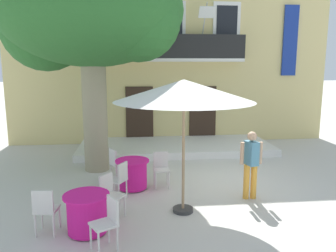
{
  "coord_description": "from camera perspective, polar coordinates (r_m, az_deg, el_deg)",
  "views": [
    {
      "loc": [
        -2.19,
        -8.45,
        3.12
      ],
      "look_at": [
        -1.14,
        1.55,
        1.3
      ],
      "focal_mm": 35.64,
      "sensor_mm": 36.0,
      "label": 1
    }
  ],
  "objects": [
    {
      "name": "ground_plane",
      "position": [
        9.27,
        8.15,
        -9.51
      ],
      "size": [
        120.0,
        120.0,
        0.0
      ],
      "primitive_type": "plane",
      "color": "beige"
    },
    {
      "name": "building_facade",
      "position": [
        15.53,
        -0.27,
        12.58
      ],
      "size": [
        13.0,
        5.09,
        7.5
      ],
      "color": "#DBC67F",
      "rests_on": "ground"
    },
    {
      "name": "entrance_step_platform",
      "position": [
        12.53,
        1.28,
        -3.57
      ],
      "size": [
        7.07,
        2.76,
        0.25
      ],
      "primitive_type": "cube",
      "color": "silver",
      "rests_on": "ground"
    },
    {
      "name": "plane_tree",
      "position": [
        10.16,
        -13.42,
        17.83
      ],
      "size": [
        5.35,
        4.7,
        6.21
      ],
      "color": "gray",
      "rests_on": "ground"
    },
    {
      "name": "cafe_table_near_tree",
      "position": [
        8.66,
        -6.1,
        -8.16
      ],
      "size": [
        0.86,
        0.86,
        0.76
      ],
      "color": "#DB1984",
      "rests_on": "ground"
    },
    {
      "name": "cafe_chair_near_tree_0",
      "position": [
        8.74,
        -1.17,
        -6.99
      ],
      "size": [
        0.41,
        0.41,
        0.91
      ],
      "color": "silver",
      "rests_on": "ground"
    },
    {
      "name": "cafe_chair_near_tree_1",
      "position": [
        9.23,
        -8.77,
        -6.17
      ],
      "size": [
        0.54,
        0.54,
        0.91
      ],
      "color": "silver",
      "rests_on": "ground"
    },
    {
      "name": "cafe_chair_near_tree_2",
      "position": [
        7.97,
        -8.37,
        -8.81
      ],
      "size": [
        0.55,
        0.55,
        0.91
      ],
      "color": "silver",
      "rests_on": "ground"
    },
    {
      "name": "cafe_table_middle",
      "position": [
        6.65,
        -13.68,
        -14.26
      ],
      "size": [
        0.86,
        0.86,
        0.76
      ],
      "color": "#DB1984",
      "rests_on": "ground"
    },
    {
      "name": "cafe_chair_middle_0",
      "position": [
        5.99,
        -10.3,
        -15.54
      ],
      "size": [
        0.54,
        0.54,
        0.91
      ],
      "color": "silver",
      "rests_on": "ground"
    },
    {
      "name": "cafe_chair_middle_1",
      "position": [
        7.15,
        -9.87,
        -11.15
      ],
      "size": [
        0.56,
        0.56,
        0.91
      ],
      "color": "silver",
      "rests_on": "ground"
    },
    {
      "name": "cafe_chair_middle_2",
      "position": [
        6.74,
        -20.27,
        -13.02
      ],
      "size": [
        0.44,
        0.44,
        0.91
      ],
      "color": "silver",
      "rests_on": "ground"
    },
    {
      "name": "cafe_umbrella",
      "position": [
        6.82,
        2.74,
        5.97
      ],
      "size": [
        2.9,
        2.9,
        2.85
      ],
      "color": "#997A56",
      "rests_on": "ground"
    },
    {
      "name": "pedestrian_near_entrance",
      "position": [
        8.08,
        14.0,
        -5.87
      ],
      "size": [
        0.53,
        0.38,
        1.62
      ],
      "color": "gold",
      "rests_on": "ground"
    }
  ]
}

